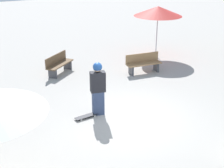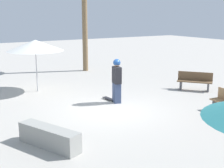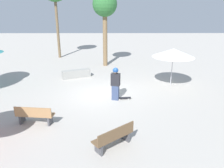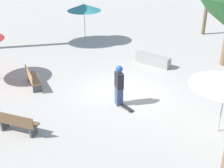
# 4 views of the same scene
# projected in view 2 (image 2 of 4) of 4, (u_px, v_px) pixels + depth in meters

# --- Properties ---
(ground_plane) EXTENTS (60.00, 60.00, 0.00)m
(ground_plane) POSITION_uv_depth(u_px,v_px,m) (109.00, 110.00, 11.76)
(ground_plane) COLOR #ADA8A0
(skater_main) EXTENTS (0.37, 0.52, 1.79)m
(skater_main) POSITION_uv_depth(u_px,v_px,m) (117.00, 79.00, 12.48)
(skater_main) COLOR #38476B
(skater_main) RESTS_ON ground_plane
(skateboard) EXTENTS (0.28, 0.82, 0.07)m
(skateboard) POSITION_uv_depth(u_px,v_px,m) (110.00, 99.00, 13.02)
(skateboard) COLOR black
(skateboard) RESTS_ON ground_plane
(concrete_ledge) EXTENTS (1.17, 2.00, 0.56)m
(concrete_ledge) POSITION_uv_depth(u_px,v_px,m) (49.00, 137.00, 8.42)
(concrete_ledge) COLOR gray
(concrete_ledge) RESTS_ON ground_plane
(bench_near) EXTENTS (1.35, 1.52, 0.85)m
(bench_near) POSITION_uv_depth(u_px,v_px,m) (195.00, 81.00, 14.66)
(bench_near) COLOR #47474C
(bench_near) RESTS_ON ground_plane
(shade_umbrella_white) EXTENTS (2.56, 2.56, 2.39)m
(shade_umbrella_white) POSITION_uv_depth(u_px,v_px,m) (35.00, 45.00, 14.08)
(shade_umbrella_white) COLOR #B7B7BC
(shade_umbrella_white) RESTS_ON ground_plane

